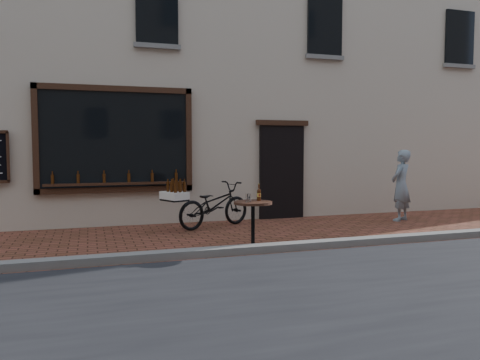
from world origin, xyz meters
name	(u,v)px	position (x,y,z in m)	size (l,w,h in m)	color
ground	(256,255)	(0.00, 0.00, 0.00)	(90.00, 90.00, 0.00)	brown
kerb	(251,249)	(0.00, 0.20, 0.06)	(90.00, 0.25, 0.12)	slate
shop_building	(178,29)	(0.00, 6.50, 5.00)	(28.00, 6.20, 10.00)	#C0AF97
cargo_bicycle	(213,204)	(0.02, 2.70, 0.49)	(2.14, 1.39, 1.02)	black
bistro_table	(253,215)	(0.08, 0.36, 0.58)	(0.63, 0.63, 1.08)	black
pedestrian	(401,185)	(4.35, 2.25, 0.82)	(0.60, 0.39, 1.63)	gray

